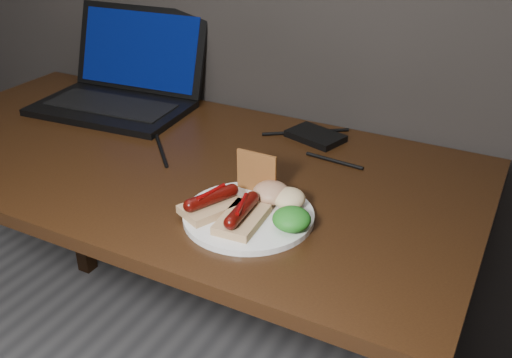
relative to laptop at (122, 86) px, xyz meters
name	(u,v)px	position (x,y,z in m)	size (l,w,h in m)	color
desk	(171,191)	(0.31, -0.22, -0.14)	(1.40, 0.70, 0.75)	black
laptop	(122,86)	(0.00, 0.00, 0.00)	(0.44, 0.37, 0.25)	black
hard_drive	(315,136)	(0.57, 0.03, -0.05)	(0.13, 0.09, 0.02)	black
desk_cables	(212,134)	(0.33, -0.07, -0.05)	(0.82, 0.39, 0.01)	black
plate	(249,216)	(0.60, -0.37, -0.05)	(0.25, 0.25, 0.01)	silver
bread_sausage_left	(212,203)	(0.53, -0.39, -0.03)	(0.11, 0.13, 0.04)	tan
bread_sausage_center	(242,215)	(0.60, -0.40, -0.03)	(0.08, 0.12, 0.04)	tan
crispbread	(257,172)	(0.57, -0.29, 0.00)	(0.09, 0.01, 0.09)	#A45D2C
salad_greens	(292,219)	(0.69, -0.38, -0.02)	(0.07, 0.07, 0.04)	#194F0F
salsa_mound	(271,192)	(0.62, -0.31, -0.02)	(0.07, 0.07, 0.04)	maroon
coleslaw_mound	(289,198)	(0.65, -0.31, -0.02)	(0.06, 0.06, 0.04)	beige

